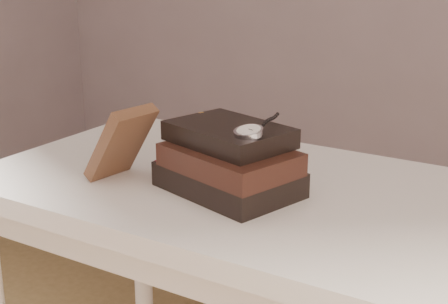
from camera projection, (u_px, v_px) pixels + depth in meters
The scene contains 5 objects.
table at pixel (236, 224), 1.29m from camera, with size 1.00×0.60×0.75m.
book_stack at pixel (229, 162), 1.19m from camera, with size 0.29×0.24×0.12m.
journal at pixel (121, 143), 1.24m from camera, with size 0.02×0.10×0.17m, color #3E2518.
pocket_watch at pixel (250, 131), 1.11m from camera, with size 0.06×0.16×0.02m.
eyeglasses at pixel (230, 137), 1.30m from camera, with size 0.13×0.14×0.05m.
Camera 1 is at (0.60, -0.67, 1.18)m, focal length 51.77 mm.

